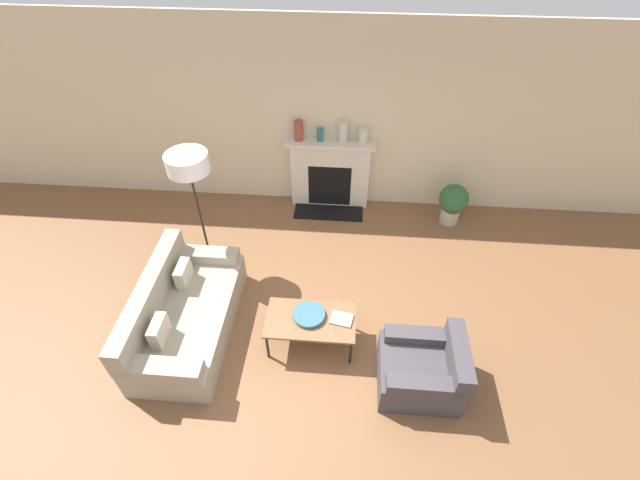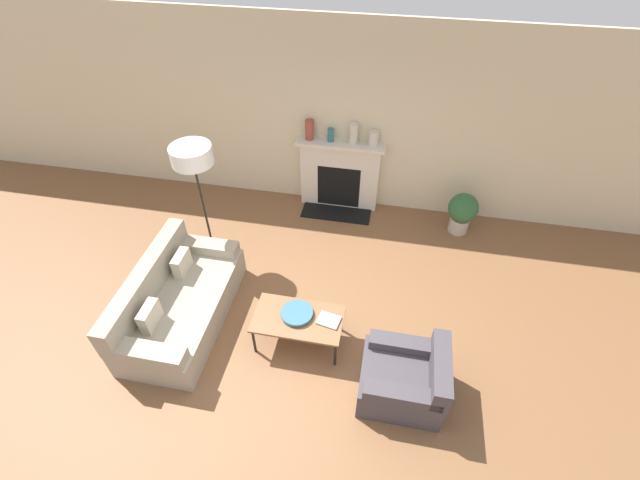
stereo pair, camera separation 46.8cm
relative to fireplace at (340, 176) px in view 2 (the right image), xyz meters
name	(u,v)px [view 2 (the right image)]	position (x,y,z in m)	size (l,w,h in m)	color
ground_plane	(302,363)	(0.05, -3.05, -0.57)	(18.00, 18.00, 0.00)	brown
wall_back	(346,120)	(0.05, 0.14, 0.88)	(18.00, 0.06, 2.90)	beige
fireplace	(340,176)	(0.00, 0.00, 0.00)	(1.36, 0.59, 1.16)	beige
couch	(178,302)	(-1.59, -2.70, -0.27)	(0.97, 1.89, 0.81)	#9E937F
armchair_near	(405,379)	(1.22, -3.20, -0.29)	(0.87, 0.77, 0.72)	#423D42
coffee_table	(298,320)	(-0.05, -2.76, -0.16)	(1.03, 0.57, 0.44)	brown
bowl	(297,313)	(-0.07, -2.71, -0.09)	(0.37, 0.37, 0.05)	#38667A
book	(329,320)	(0.31, -2.73, -0.11)	(0.28, 0.24, 0.02)	#B2A893
floor_lamp	(193,163)	(-1.61, -1.52, 1.00)	(0.51, 0.51, 1.79)	black
mantel_vase_left	(309,130)	(-0.48, 0.01, 0.75)	(0.13, 0.13, 0.31)	brown
mantel_vase_center_left	(331,135)	(-0.16, 0.01, 0.69)	(0.09, 0.09, 0.20)	#28666B
mantel_vase_center_right	(354,134)	(0.18, 0.01, 0.75)	(0.13, 0.13, 0.31)	beige
mantel_vase_right	(374,138)	(0.48, 0.01, 0.71)	(0.15, 0.15, 0.22)	beige
potted_plant	(462,211)	(1.93, -0.32, -0.18)	(0.45, 0.45, 0.67)	#B2A899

